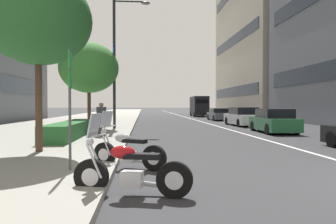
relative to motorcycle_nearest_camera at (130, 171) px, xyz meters
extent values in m
cube|color=gray|center=(29.78, 5.45, -0.37)|extent=(160.00, 10.03, 0.15)
cube|color=silver|center=(34.78, -5.97, -0.44)|extent=(110.00, 0.16, 0.01)
cylinder|color=black|center=(0.18, 0.71, -0.12)|extent=(0.28, 0.66, 0.65)
cylinder|color=silver|center=(0.18, 0.71, -0.12)|extent=(0.21, 0.35, 0.32)
cylinder|color=black|center=(-0.21, -0.79, -0.12)|extent=(0.28, 0.66, 0.65)
cylinder|color=silver|center=(-0.21, -0.79, -0.12)|extent=(0.21, 0.35, 0.32)
cube|color=silver|center=(-0.01, -0.04, -0.13)|extent=(0.35, 0.43, 0.28)
cube|color=black|center=(-0.06, -0.21, 0.28)|extent=(0.37, 0.67, 0.10)
ellipsoid|color=#AD1116|center=(0.03, 0.12, 0.34)|extent=(0.35, 0.51, 0.24)
cylinder|color=silver|center=(0.09, 0.65, 0.19)|extent=(0.12, 0.32, 0.64)
cylinder|color=silver|center=(0.23, 0.61, 0.19)|extent=(0.12, 0.32, 0.64)
cylinder|color=silver|center=(0.14, 0.55, 0.64)|extent=(0.59, 0.18, 0.04)
sphere|color=silver|center=(0.18, 0.73, 0.52)|extent=(0.14, 0.14, 0.14)
cube|color=#B2BCC6|center=(0.16, 0.65, 0.82)|extent=(0.46, 0.23, 0.44)
cylinder|color=silver|center=(0.05, -0.35, -0.25)|extent=(0.26, 0.69, 0.16)
cylinder|color=black|center=(2.86, 0.78, -0.12)|extent=(0.42, 0.62, 0.64)
cylinder|color=silver|center=(2.86, 0.78, -0.12)|extent=(0.27, 0.34, 0.32)
cylinder|color=black|center=(2.13, -0.51, -0.12)|extent=(0.42, 0.62, 0.64)
cylinder|color=silver|center=(2.13, -0.51, -0.12)|extent=(0.27, 0.34, 0.32)
cube|color=silver|center=(2.50, 0.13, -0.14)|extent=(0.41, 0.46, 0.28)
cube|color=black|center=(2.41, -0.02, 0.28)|extent=(0.50, 0.67, 0.10)
ellipsoid|color=#B2B2B7|center=(2.58, 0.28, 0.34)|extent=(0.43, 0.52, 0.24)
cylinder|color=silver|center=(2.76, 0.75, 0.18)|extent=(0.19, 0.30, 0.64)
cylinder|color=silver|center=(2.88, 0.68, 0.18)|extent=(0.19, 0.30, 0.64)
cylinder|color=silver|center=(2.78, 0.64, 0.64)|extent=(0.54, 0.32, 0.04)
sphere|color=silver|center=(2.87, 0.80, 0.52)|extent=(0.14, 0.14, 0.14)
cube|color=#B2BCC6|center=(2.83, 0.73, 0.82)|extent=(0.44, 0.32, 0.44)
cylinder|color=silver|center=(2.48, -0.18, -0.25)|extent=(0.41, 0.64, 0.16)
cylinder|color=black|center=(6.02, -7.54, -0.13)|extent=(0.63, 0.24, 0.62)
cube|color=#236038|center=(12.69, -7.97, 0.08)|extent=(4.27, 1.94, 0.74)
cube|color=black|center=(12.53, -7.97, 0.71)|extent=(2.29, 1.71, 0.52)
cylinder|color=black|center=(14.10, -7.24, -0.13)|extent=(0.63, 0.25, 0.62)
cylinder|color=black|center=(14.03, -8.83, -0.13)|extent=(0.63, 0.25, 0.62)
cylinder|color=black|center=(11.34, -7.12, -0.13)|extent=(0.63, 0.25, 0.62)
cylinder|color=black|center=(11.27, -8.70, -0.13)|extent=(0.63, 0.25, 0.62)
cube|color=silver|center=(19.03, -8.15, 0.09)|extent=(4.70, 1.96, 0.76)
cube|color=black|center=(18.99, -8.15, 0.74)|extent=(2.42, 1.75, 0.56)
cylinder|color=black|center=(20.54, -7.27, -0.13)|extent=(0.63, 0.24, 0.62)
cylinder|color=black|center=(20.59, -8.94, -0.13)|extent=(0.63, 0.24, 0.62)
cylinder|color=black|center=(17.48, -7.36, -0.13)|extent=(0.63, 0.24, 0.62)
cylinder|color=black|center=(17.53, -9.03, -0.13)|extent=(0.63, 0.24, 0.62)
cube|color=#4C515B|center=(28.11, -8.37, 0.05)|extent=(4.36, 1.78, 0.68)
cube|color=black|center=(28.08, -8.37, 0.62)|extent=(2.29, 1.63, 0.47)
cylinder|color=black|center=(29.55, -7.57, -0.13)|extent=(0.62, 0.22, 0.62)
cylinder|color=black|center=(29.54, -9.18, -0.13)|extent=(0.62, 0.22, 0.62)
cylinder|color=black|center=(26.68, -7.56, -0.13)|extent=(0.62, 0.22, 0.62)
cylinder|color=black|center=(26.67, -9.16, -0.13)|extent=(0.62, 0.22, 0.62)
cube|color=black|center=(40.64, -8.43, 1.11)|extent=(6.12, 2.23, 2.67)
cube|color=black|center=(37.63, -8.33, 1.70)|extent=(0.09, 1.72, 0.56)
cylinder|color=black|center=(42.73, -7.57, -0.08)|extent=(0.73, 0.28, 0.72)
cylinder|color=black|center=(42.68, -9.41, -0.08)|extent=(0.73, 0.28, 0.72)
cylinder|color=black|center=(38.61, -7.44, -0.08)|extent=(0.73, 0.28, 0.72)
cylinder|color=black|center=(38.56, -9.28, -0.08)|extent=(0.73, 0.28, 0.72)
cylinder|color=#47494C|center=(1.70, 1.43, 1.09)|extent=(0.06, 0.06, 2.76)
cube|color=#1E8C33|center=(1.70, 1.41, 2.22)|extent=(0.32, 0.02, 0.40)
cube|color=#1E8C33|center=(1.70, 1.41, 1.77)|extent=(0.32, 0.02, 0.40)
cylinder|color=#232326|center=(15.08, 1.61, 3.84)|extent=(0.18, 0.18, 8.27)
cylinder|color=#232326|center=(15.08, 0.60, 7.87)|extent=(0.10, 2.02, 0.10)
ellipsoid|color=slate|center=(15.08, -0.40, 7.79)|extent=(0.44, 0.60, 0.20)
cube|color=#194C99|center=(14.73, 1.61, 4.54)|extent=(0.56, 0.03, 1.10)
cube|color=#194C99|center=(15.43, 1.61, 4.54)|extent=(0.56, 0.03, 1.10)
cube|color=#28602D|center=(9.64, 3.14, 0.05)|extent=(6.88, 1.10, 0.69)
cylinder|color=#473323|center=(4.74, 3.08, 1.17)|extent=(0.22, 0.22, 2.93)
ellipsoid|color=#265B28|center=(4.74, 3.08, 3.90)|extent=(3.37, 3.37, 2.87)
cylinder|color=#473323|center=(14.82, 3.17, 0.93)|extent=(0.22, 0.22, 2.45)
ellipsoid|color=#387A33|center=(14.82, 3.17, 3.56)|extent=(3.73, 3.73, 3.17)
cube|color=#2D2D33|center=(9.77, 1.76, 0.12)|extent=(0.30, 0.36, 0.83)
cube|color=#2D2D33|center=(9.77, 1.76, 0.82)|extent=(0.33, 0.44, 0.57)
sphere|color=#8C6647|center=(9.77, 1.76, 1.22)|extent=(0.22, 0.22, 0.22)
cube|color=#232D3D|center=(43.48, -14.34, 3.30)|extent=(22.10, 0.08, 1.50)
cube|color=#232D3D|center=(43.48, -14.34, 11.33)|extent=(22.10, 0.08, 1.50)
camera|label=1|loc=(-5.73, -0.24, 1.19)|focal=34.14mm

